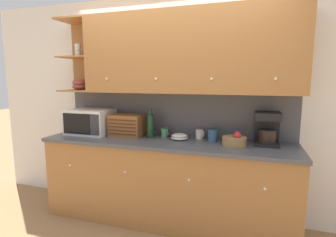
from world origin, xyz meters
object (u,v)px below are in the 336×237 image
(coffee_maker, at_px, (267,128))
(fruit_basket, at_px, (234,141))
(bread_box, at_px, (127,125))
(storage_canister, at_px, (213,135))
(bowl_stack_on_counter, at_px, (179,137))
(wine_bottle, at_px, (150,124))
(mug_blue_second, at_px, (165,133))
(mug, at_px, (200,134))
(microwave, at_px, (91,121))

(coffee_maker, bearing_deg, fruit_basket, -154.91)
(bread_box, bearing_deg, storage_canister, 1.91)
(bowl_stack_on_counter, distance_m, fruit_basket, 0.62)
(wine_bottle, height_order, fruit_basket, wine_bottle)
(wine_bottle, height_order, mug_blue_second, wine_bottle)
(mug_blue_second, relative_size, fruit_basket, 0.43)
(storage_canister, bearing_deg, coffee_maker, 2.12)
(bread_box, relative_size, mug, 3.62)
(bread_box, xyz_separation_m, storage_canister, (1.02, 0.03, -0.06))
(microwave, xyz_separation_m, fruit_basket, (1.76, -0.07, -0.10))
(coffee_maker, bearing_deg, storage_canister, -177.88)
(microwave, distance_m, mug, 1.37)
(wine_bottle, xyz_separation_m, storage_canister, (0.73, 0.03, -0.09))
(bread_box, xyz_separation_m, fruit_basket, (1.26, -0.09, -0.08))
(mug_blue_second, relative_size, storage_canister, 0.76)
(microwave, distance_m, coffee_maker, 2.07)
(bowl_stack_on_counter, bearing_deg, wine_bottle, 178.23)
(bread_box, height_order, coffee_maker, coffee_maker)
(bread_box, bearing_deg, mug, 7.28)
(coffee_maker, bearing_deg, microwave, -177.98)
(storage_canister, bearing_deg, bowl_stack_on_counter, -174.31)
(bread_box, height_order, storage_canister, bread_box)
(wine_bottle, bearing_deg, bowl_stack_on_counter, -1.77)
(bread_box, distance_m, mug_blue_second, 0.46)
(microwave, relative_size, bowl_stack_on_counter, 2.75)
(wine_bottle, distance_m, bowl_stack_on_counter, 0.38)
(microwave, relative_size, coffee_maker, 1.54)
(bread_box, relative_size, mug_blue_second, 3.69)
(bowl_stack_on_counter, xyz_separation_m, mug, (0.21, 0.11, 0.02))
(mug_blue_second, xyz_separation_m, storage_canister, (0.57, -0.04, 0.02))
(microwave, xyz_separation_m, mug_blue_second, (0.95, 0.09, -0.10))
(bread_box, xyz_separation_m, mug_blue_second, (0.45, 0.07, -0.08))
(mug_blue_second, bearing_deg, wine_bottle, -157.73)
(mug_blue_second, bearing_deg, bread_box, -170.98)
(bowl_stack_on_counter, bearing_deg, microwave, -179.23)
(mug, bearing_deg, coffee_maker, -4.43)
(microwave, bearing_deg, storage_canister, 1.98)
(storage_canister, bearing_deg, microwave, -178.02)
(fruit_basket, bearing_deg, mug_blue_second, 168.53)
(bowl_stack_on_counter, height_order, mug, mug)
(bowl_stack_on_counter, distance_m, storage_canister, 0.37)
(bread_box, relative_size, coffee_maker, 1.12)
(fruit_basket, bearing_deg, storage_canister, 152.10)
(mug_blue_second, relative_size, coffee_maker, 0.30)
(wine_bottle, bearing_deg, bread_box, -178.45)
(bowl_stack_on_counter, distance_m, mug, 0.24)
(wine_bottle, relative_size, coffee_maker, 1.00)
(storage_canister, height_order, coffee_maker, coffee_maker)
(bread_box, height_order, fruit_basket, bread_box)
(mug, height_order, coffee_maker, coffee_maker)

